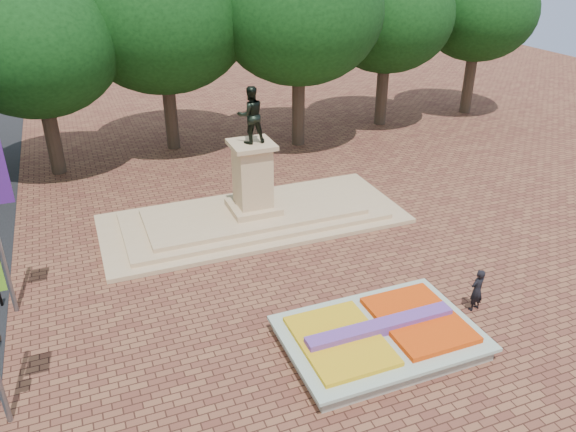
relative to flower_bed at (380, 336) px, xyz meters
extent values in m
plane|color=brown|center=(-1.03, 2.00, -0.38)|extent=(90.00, 90.00, 0.00)
cube|color=gray|center=(-0.03, 0.00, -0.15)|extent=(6.00, 4.00, 0.45)
cube|color=#B1BEAC|center=(-0.03, 0.00, 0.12)|extent=(6.30, 4.30, 0.12)
cube|color=#F1530D|center=(1.42, 0.00, 0.25)|extent=(2.60, 3.40, 0.22)
cube|color=gold|center=(-1.48, 0.00, 0.24)|extent=(2.60, 3.40, 0.18)
cube|color=#613085|center=(-0.03, 0.00, 0.34)|extent=(5.20, 0.55, 0.38)
cube|color=tan|center=(-1.03, 10.00, -0.28)|extent=(14.00, 6.00, 0.20)
cube|color=tan|center=(-1.03, 10.00, -0.08)|extent=(12.00, 5.00, 0.20)
cube|color=tan|center=(-1.03, 10.00, 0.12)|extent=(10.00, 4.00, 0.20)
cube|color=tan|center=(-1.03, 10.00, 0.37)|extent=(2.20, 2.20, 0.30)
cube|color=tan|center=(-1.03, 10.00, 1.92)|extent=(1.50, 1.50, 2.80)
cube|color=tan|center=(-1.03, 10.00, 3.42)|extent=(1.90, 1.90, 0.20)
imported|color=black|center=(-1.03, 10.00, 4.77)|extent=(1.22, 0.95, 2.50)
cylinder|color=#33241B|center=(-9.03, 20.00, 1.62)|extent=(0.80, 0.80, 4.00)
ellipsoid|color=black|center=(-9.03, 20.00, 6.32)|extent=(8.80, 8.80, 7.48)
cylinder|color=#33241B|center=(-2.03, 20.00, 1.62)|extent=(0.80, 0.80, 4.00)
ellipsoid|color=black|center=(-2.03, 20.00, 6.32)|extent=(8.80, 8.80, 7.48)
cylinder|color=#33241B|center=(4.97, 20.00, 1.62)|extent=(0.80, 0.80, 4.00)
ellipsoid|color=black|center=(4.97, 20.00, 6.32)|extent=(8.80, 8.80, 7.48)
cylinder|color=#33241B|center=(11.97, 20.00, 1.62)|extent=(0.80, 0.80, 4.00)
ellipsoid|color=black|center=(11.97, 20.00, 6.32)|extent=(8.80, 8.80, 7.48)
cylinder|color=#33241B|center=(18.97, 20.00, 1.62)|extent=(0.80, 0.80, 4.00)
ellipsoid|color=black|center=(18.97, 20.00, 6.32)|extent=(8.80, 8.80, 7.48)
cylinder|color=black|center=(-11.73, 7.00, 0.07)|extent=(0.10, 0.10, 0.90)
imported|color=black|center=(4.16, 0.48, 0.45)|extent=(0.67, 0.50, 1.65)
camera|label=1|loc=(-8.21, -12.46, 11.82)|focal=35.00mm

